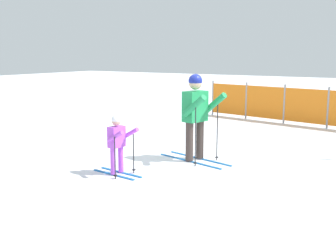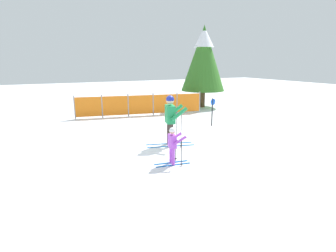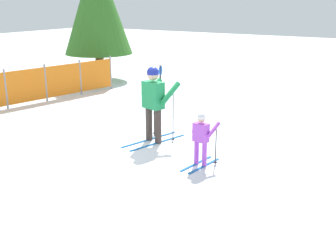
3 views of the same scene
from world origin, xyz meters
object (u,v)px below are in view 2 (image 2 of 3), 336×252
at_px(skier_child, 173,143).
at_px(safety_fence, 141,105).
at_px(skier_adult, 171,116).
at_px(conifer_far, 204,57).
at_px(trail_marker, 212,109).

relative_size(skier_child, safety_fence, 0.16).
distance_m(skier_adult, skier_child, 1.76).
xyz_separation_m(safety_fence, conifer_far, (4.42, 0.95, 2.44)).
relative_size(skier_adult, conifer_far, 0.35).
bearing_deg(safety_fence, skier_adult, -98.74).
bearing_deg(skier_adult, conifer_far, 63.93).
bearing_deg(skier_child, safety_fence, 84.64).
relative_size(skier_adult, safety_fence, 0.26).
relative_size(safety_fence, conifer_far, 1.34).
bearing_deg(skier_child, trail_marker, 49.74).
relative_size(skier_child, conifer_far, 0.21).
xyz_separation_m(skier_child, trail_marker, (3.59, 3.30, 0.15)).
distance_m(conifer_far, trail_marker, 5.49).
bearing_deg(safety_fence, trail_marker, -59.07).
bearing_deg(trail_marker, skier_adult, -149.01).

